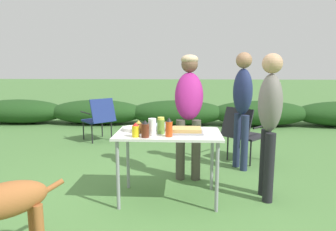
{
  "coord_description": "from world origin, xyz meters",
  "views": [
    {
      "loc": [
        0.16,
        -3.08,
        1.43
      ],
      "look_at": [
        -0.01,
        0.19,
        0.89
      ],
      "focal_mm": 32.0,
      "sensor_mm": 36.0,
      "label": 1
    }
  ],
  "objects_px": {
    "paper_cup_stack": "(152,127)",
    "camp_chair_near_hedge": "(243,131)",
    "hot_sauce_bottle": "(169,127)",
    "mixing_bowl": "(162,126)",
    "folding_table": "(168,140)",
    "beer_bottle": "(139,127)",
    "food_tray": "(187,131)",
    "camp_chair_green_behind_table": "(99,117)",
    "plate_stack": "(133,129)",
    "standing_person_in_dark_puffer": "(270,113)",
    "relish_jar": "(161,126)",
    "standing_person_in_gray_fleece": "(189,102)",
    "mustard_bottle": "(136,130)",
    "bbq_sauce_bottle": "(145,129)",
    "standing_person_in_red_jacket": "(242,99)"
  },
  "relations": [
    {
      "from": "bbq_sauce_bottle",
      "to": "camp_chair_green_behind_table",
      "type": "distance_m",
      "value": 3.0
    },
    {
      "from": "plate_stack",
      "to": "standing_person_in_red_jacket",
      "type": "bearing_deg",
      "value": 34.98
    },
    {
      "from": "relish_jar",
      "to": "beer_bottle",
      "type": "height_order",
      "value": "relish_jar"
    },
    {
      "from": "beer_bottle",
      "to": "camp_chair_green_behind_table",
      "type": "bearing_deg",
      "value": 114.31
    },
    {
      "from": "bbq_sauce_bottle",
      "to": "standing_person_in_gray_fleece",
      "type": "height_order",
      "value": "standing_person_in_gray_fleece"
    },
    {
      "from": "standing_person_in_gray_fleece",
      "to": "standing_person_in_dark_puffer",
      "type": "height_order",
      "value": "standing_person_in_gray_fleece"
    },
    {
      "from": "camp_chair_near_hedge",
      "to": "mixing_bowl",
      "type": "bearing_deg",
      "value": -87.98
    },
    {
      "from": "mustard_bottle",
      "to": "bbq_sauce_bottle",
      "type": "relative_size",
      "value": 0.83
    },
    {
      "from": "paper_cup_stack",
      "to": "bbq_sauce_bottle",
      "type": "relative_size",
      "value": 1.01
    },
    {
      "from": "folding_table",
      "to": "camp_chair_green_behind_table",
      "type": "distance_m",
      "value": 2.88
    },
    {
      "from": "paper_cup_stack",
      "to": "mustard_bottle",
      "type": "bearing_deg",
      "value": -157.57
    },
    {
      "from": "relish_jar",
      "to": "standing_person_in_dark_puffer",
      "type": "bearing_deg",
      "value": 6.57
    },
    {
      "from": "relish_jar",
      "to": "standing_person_in_gray_fleece",
      "type": "bearing_deg",
      "value": 68.3
    },
    {
      "from": "paper_cup_stack",
      "to": "camp_chair_near_hedge",
      "type": "distance_m",
      "value": 1.95
    },
    {
      "from": "mustard_bottle",
      "to": "beer_bottle",
      "type": "bearing_deg",
      "value": 88.45
    },
    {
      "from": "hot_sauce_bottle",
      "to": "bbq_sauce_bottle",
      "type": "bearing_deg",
      "value": -168.14
    },
    {
      "from": "plate_stack",
      "to": "paper_cup_stack",
      "type": "distance_m",
      "value": 0.34
    },
    {
      "from": "food_tray",
      "to": "beer_bottle",
      "type": "bearing_deg",
      "value": -176.29
    },
    {
      "from": "paper_cup_stack",
      "to": "standing_person_in_dark_puffer",
      "type": "bearing_deg",
      "value": 10.47
    },
    {
      "from": "relish_jar",
      "to": "standing_person_in_red_jacket",
      "type": "relative_size",
      "value": 0.11
    },
    {
      "from": "hot_sauce_bottle",
      "to": "camp_chair_green_behind_table",
      "type": "distance_m",
      "value": 3.06
    },
    {
      "from": "mustard_bottle",
      "to": "hot_sauce_bottle",
      "type": "bearing_deg",
      "value": 5.74
    },
    {
      "from": "hot_sauce_bottle",
      "to": "camp_chair_near_hedge",
      "type": "relative_size",
      "value": 0.23
    },
    {
      "from": "camp_chair_green_behind_table",
      "to": "plate_stack",
      "type": "bearing_deg",
      "value": -107.51
    },
    {
      "from": "folding_table",
      "to": "standing_person_in_red_jacket",
      "type": "bearing_deg",
      "value": 47.11
    },
    {
      "from": "plate_stack",
      "to": "camp_chair_near_hedge",
      "type": "relative_size",
      "value": 0.29
    },
    {
      "from": "plate_stack",
      "to": "standing_person_in_dark_puffer",
      "type": "height_order",
      "value": "standing_person_in_dark_puffer"
    },
    {
      "from": "food_tray",
      "to": "standing_person_in_gray_fleece",
      "type": "xyz_separation_m",
      "value": [
        0.03,
        0.71,
        0.22
      ]
    },
    {
      "from": "standing_person_in_gray_fleece",
      "to": "camp_chair_green_behind_table",
      "type": "relative_size",
      "value": 1.9
    },
    {
      "from": "beer_bottle",
      "to": "camp_chair_near_hedge",
      "type": "xyz_separation_m",
      "value": [
        1.35,
        1.4,
        -0.34
      ]
    },
    {
      "from": "mixing_bowl",
      "to": "mustard_bottle",
      "type": "height_order",
      "value": "mustard_bottle"
    },
    {
      "from": "folding_table",
      "to": "paper_cup_stack",
      "type": "distance_m",
      "value": 0.27
    },
    {
      "from": "food_tray",
      "to": "standing_person_in_red_jacket",
      "type": "relative_size",
      "value": 0.21
    },
    {
      "from": "standing_person_in_dark_puffer",
      "to": "folding_table",
      "type": "bearing_deg",
      "value": -85.17
    },
    {
      "from": "mixing_bowl",
      "to": "food_tray",
      "type": "bearing_deg",
      "value": -22.63
    },
    {
      "from": "relish_jar",
      "to": "hot_sauce_bottle",
      "type": "xyz_separation_m",
      "value": [
        0.09,
        -0.13,
        0.01
      ]
    },
    {
      "from": "camp_chair_green_behind_table",
      "to": "camp_chair_near_hedge",
      "type": "relative_size",
      "value": 1.0
    },
    {
      "from": "plate_stack",
      "to": "camp_chair_green_behind_table",
      "type": "height_order",
      "value": "camp_chair_green_behind_table"
    },
    {
      "from": "folding_table",
      "to": "beer_bottle",
      "type": "bearing_deg",
      "value": -170.31
    },
    {
      "from": "paper_cup_stack",
      "to": "standing_person_in_gray_fleece",
      "type": "bearing_deg",
      "value": 65.85
    },
    {
      "from": "plate_stack",
      "to": "paper_cup_stack",
      "type": "xyz_separation_m",
      "value": [
        0.23,
        -0.24,
        0.07
      ]
    },
    {
      "from": "paper_cup_stack",
      "to": "camp_chair_near_hedge",
      "type": "height_order",
      "value": "paper_cup_stack"
    },
    {
      "from": "standing_person_in_gray_fleece",
      "to": "standing_person_in_red_jacket",
      "type": "bearing_deg",
      "value": 27.22
    },
    {
      "from": "camp_chair_green_behind_table",
      "to": "bbq_sauce_bottle",
      "type": "bearing_deg",
      "value": -107.03
    },
    {
      "from": "standing_person_in_red_jacket",
      "to": "relish_jar",
      "type": "bearing_deg",
      "value": -70.04
    },
    {
      "from": "bbq_sauce_bottle",
      "to": "food_tray",
      "type": "bearing_deg",
      "value": 27.36
    },
    {
      "from": "folding_table",
      "to": "mustard_bottle",
      "type": "height_order",
      "value": "mustard_bottle"
    },
    {
      "from": "folding_table",
      "to": "food_tray",
      "type": "bearing_deg",
      "value": -5.97
    },
    {
      "from": "mixing_bowl",
      "to": "beer_bottle",
      "type": "xyz_separation_m",
      "value": [
        -0.23,
        -0.15,
        0.02
      ]
    },
    {
      "from": "standing_person_in_dark_puffer",
      "to": "food_tray",
      "type": "bearing_deg",
      "value": -82.97
    }
  ]
}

